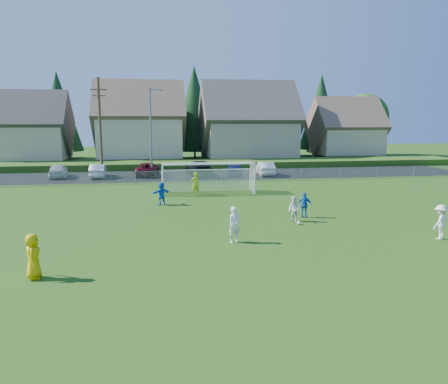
{
  "coord_description": "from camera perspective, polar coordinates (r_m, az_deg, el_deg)",
  "views": [
    {
      "loc": [
        -4.34,
        -18.65,
        5.92
      ],
      "look_at": [
        0.0,
        8.0,
        1.4
      ],
      "focal_mm": 35.0,
      "sensor_mm": 36.0,
      "label": 1
    }
  ],
  "objects": [
    {
      "name": "player_blue_b",
      "position": [
        30.71,
        -8.19,
        -0.19
      ],
      "size": [
        1.52,
        1.18,
        1.6
      ],
      "primitive_type": "imported",
      "rotation": [
        0.0,
        0.0,
        3.69
      ],
      "color": "blue",
      "rests_on": "ground"
    },
    {
      "name": "utility_pole",
      "position": [
        45.94,
        -15.87,
        8.18
      ],
      "size": [
        1.6,
        0.26,
        10.0
      ],
      "color": "#473321",
      "rests_on": "ground"
    },
    {
      "name": "streetlight",
      "position": [
        44.66,
        -9.48,
        7.99
      ],
      "size": [
        1.38,
        0.18,
        9.0
      ],
      "color": "slate",
      "rests_on": "ground"
    },
    {
      "name": "grass_embankment",
      "position": [
        54.11,
        -4.61,
        3.62
      ],
      "size": [
        70.0,
        6.0,
        0.8
      ],
      "primitive_type": "cube",
      "color": "#1E420F",
      "rests_on": "ground"
    },
    {
      "name": "car_b",
      "position": [
        46.48,
        -16.11,
        2.67
      ],
      "size": [
        1.56,
        4.21,
        1.37
      ],
      "primitive_type": "imported",
      "rotation": [
        0.0,
        0.0,
        3.17
      ],
      "color": "white",
      "rests_on": "ground"
    },
    {
      "name": "referee",
      "position": [
        17.92,
        -23.68,
        -7.72
      ],
      "size": [
        0.62,
        0.89,
        1.73
      ],
      "primitive_type": "imported",
      "rotation": [
        0.0,
        0.0,
        1.66
      ],
      "color": "#ECB504",
      "rests_on": "ground"
    },
    {
      "name": "car_f",
      "position": [
        46.75,
        5.37,
        3.08
      ],
      "size": [
        1.78,
        4.43,
        1.43
      ],
      "primitive_type": "imported",
      "rotation": [
        0.0,
        0.0,
        3.08
      ],
      "color": "white",
      "rests_on": "ground"
    },
    {
      "name": "car_c",
      "position": [
        46.73,
        -9.97,
        2.95
      ],
      "size": [
        2.59,
        5.17,
        1.41
      ],
      "primitive_type": "imported",
      "rotation": [
        0.0,
        0.0,
        3.09
      ],
      "color": "#550919",
      "rests_on": "ground"
    },
    {
      "name": "tree_row",
      "position": [
        67.61,
        -4.76,
        10.31
      ],
      "size": [
        65.98,
        12.36,
        13.8
      ],
      "color": "#382616",
      "rests_on": "ground"
    },
    {
      "name": "houses_row",
      "position": [
        61.45,
        -3.42,
        10.81
      ],
      "size": [
        53.9,
        11.45,
        13.27
      ],
      "color": "tan",
      "rests_on": "ground"
    },
    {
      "name": "asphalt_lot",
      "position": [
        46.73,
        -3.85,
        2.21
      ],
      "size": [
        60.0,
        60.0,
        0.0
      ],
      "primitive_type": "plane",
      "color": "black",
      "rests_on": "ground"
    },
    {
      "name": "chainlink_fence",
      "position": [
        41.22,
        -3.13,
        2.11
      ],
      "size": [
        52.06,
        0.06,
        1.2
      ],
      "color": "gray",
      "rests_on": "ground"
    },
    {
      "name": "player_white_b",
      "position": [
        25.73,
        9.11,
        -2.24
      ],
      "size": [
        0.82,
        0.89,
        1.48
      ],
      "primitive_type": "imported",
      "rotation": [
        0.0,
        0.0,
        -1.12
      ],
      "color": "white",
      "rests_on": "ground"
    },
    {
      "name": "player_blue_a",
      "position": [
        26.96,
        10.48,
        -1.67
      ],
      "size": [
        0.97,
        0.65,
        1.54
      ],
      "primitive_type": "imported",
      "rotation": [
        0.0,
        0.0,
        2.81
      ],
      "color": "blue",
      "rests_on": "ground"
    },
    {
      "name": "player_white_c",
      "position": [
        24.26,
        26.42,
        -3.52
      ],
      "size": [
        1.3,
        1.12,
        1.74
      ],
      "primitive_type": "imported",
      "rotation": [
        0.0,
        0.0,
        3.66
      ],
      "color": "white",
      "rests_on": "ground"
    },
    {
      "name": "car_d",
      "position": [
        45.94,
        -3.24,
        3.1
      ],
      "size": [
        2.6,
        5.68,
        1.61
      ],
      "primitive_type": "imported",
      "rotation": [
        0.0,
        0.0,
        3.2
      ],
      "color": "black",
      "rests_on": "ground"
    },
    {
      "name": "goalkeeper",
      "position": [
        34.44,
        -3.76,
        1.09
      ],
      "size": [
        0.76,
        0.62,
        1.79
      ],
      "primitive_type": "imported",
      "rotation": [
        0.0,
        0.0,
        3.47
      ],
      "color": "#B2E31A",
      "rests_on": "ground"
    },
    {
      "name": "car_a",
      "position": [
        47.65,
        -20.86,
        2.63
      ],
      "size": [
        2.24,
        4.45,
        1.45
      ],
      "primitive_type": "imported",
      "rotation": [
        0.0,
        0.0,
        3.27
      ],
      "color": "#B9BDC1",
      "rests_on": "ground"
    },
    {
      "name": "ground",
      "position": [
        20.04,
        3.72,
        -7.7
      ],
      "size": [
        160.0,
        160.0,
        0.0
      ],
      "primitive_type": "plane",
      "color": "#193D0C",
      "rests_on": "ground"
    },
    {
      "name": "player_white_a",
      "position": [
        21.15,
        1.4,
        -4.28
      ],
      "size": [
        0.75,
        0.63,
        1.76
      ],
      "primitive_type": "imported",
      "rotation": [
        0.0,
        0.0,
        0.38
      ],
      "color": "white",
      "rests_on": "ground"
    },
    {
      "name": "soccer_ball",
      "position": [
        25.15,
        9.74,
        -3.99
      ],
      "size": [
        0.22,
        0.22,
        0.22
      ],
      "primitive_type": "sphere",
      "color": "white",
      "rests_on": "ground"
    },
    {
      "name": "soccer_goal",
      "position": [
        35.23,
        -2.11,
        2.5
      ],
      "size": [
        7.42,
        1.9,
        2.5
      ],
      "color": "white",
      "rests_on": "ground"
    },
    {
      "name": "car_e",
      "position": [
        46.1,
        1.36,
        2.99
      ],
      "size": [
        2.04,
        4.21,
        1.38
      ],
      "primitive_type": "imported",
      "rotation": [
        0.0,
        0.0,
        3.04
      ],
      "color": "navy",
      "rests_on": "ground"
    }
  ]
}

